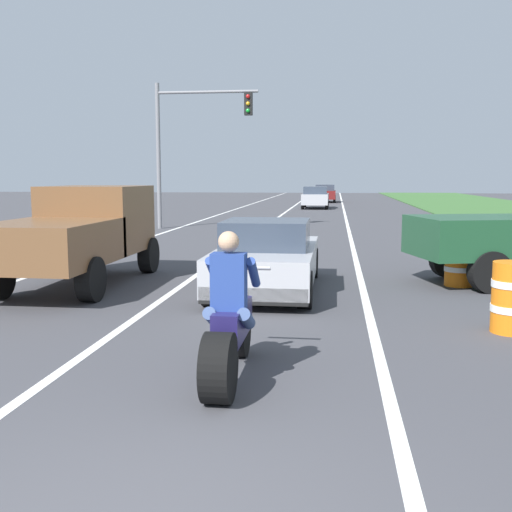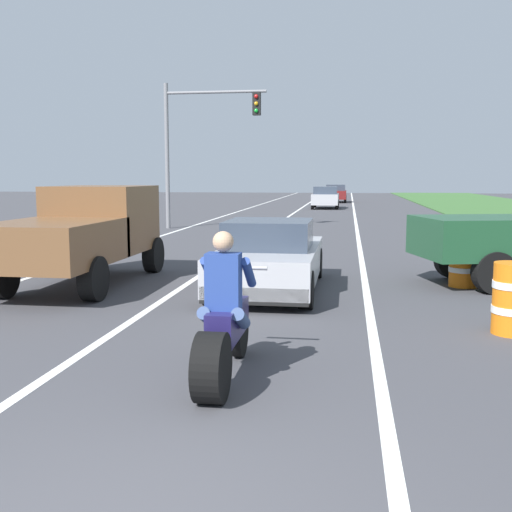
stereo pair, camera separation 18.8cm
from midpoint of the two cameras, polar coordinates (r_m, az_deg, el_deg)
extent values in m
cube|color=white|center=(24.18, -7.62, 2.20)|extent=(0.14, 120.00, 0.01)
cube|color=white|center=(23.23, 9.71, 1.95)|extent=(0.14, 120.00, 0.01)
cube|color=white|center=(23.44, 0.87, 2.10)|extent=(0.14, 120.00, 0.01)
cylinder|color=black|center=(6.01, -3.26, -10.35)|extent=(0.28, 0.69, 0.69)
cylinder|color=black|center=(7.48, -0.81, -7.02)|extent=(0.12, 0.63, 0.63)
cube|color=#1E194C|center=(6.72, -1.83, -6.09)|extent=(0.28, 1.10, 0.36)
cylinder|color=#B2B2B7|center=(7.32, -0.92, -4.40)|extent=(0.08, 0.36, 0.73)
cylinder|color=#A5A5AA|center=(7.23, -0.95, -1.09)|extent=(0.70, 0.05, 0.05)
cube|color=navy|center=(6.40, -2.22, -2.39)|extent=(0.36, 0.24, 0.60)
sphere|color=tan|center=(6.34, -2.24, 1.35)|extent=(0.22, 0.22, 0.22)
cylinder|color=#384C7A|center=(6.55, -3.71, -5.75)|extent=(0.14, 0.47, 0.32)
cylinder|color=navy|center=(6.73, -3.58, -1.49)|extent=(0.10, 0.51, 0.40)
cylinder|color=#384C7A|center=(6.48, -0.58, -5.87)|extent=(0.14, 0.47, 0.32)
cylinder|color=navy|center=(6.65, 0.13, -1.58)|extent=(0.10, 0.51, 0.40)
cube|color=#B7B7BC|center=(11.76, 1.81, -0.65)|extent=(1.80, 4.30, 0.64)
cube|color=#333D4C|center=(11.50, 1.70, 2.07)|extent=(1.56, 1.70, 0.52)
cube|color=black|center=(9.80, 0.38, -3.71)|extent=(1.76, 0.20, 0.28)
cylinder|color=black|center=(13.47, -0.77, -0.51)|extent=(0.24, 0.64, 0.64)
cylinder|color=black|center=(13.31, 6.04, -0.65)|extent=(0.24, 0.64, 0.64)
cylinder|color=black|center=(10.36, -3.65, -2.93)|extent=(0.24, 0.64, 0.64)
cylinder|color=black|center=(10.15, 5.22, -3.17)|extent=(0.24, 0.64, 0.64)
cube|color=brown|center=(13.65, -13.77, 3.43)|extent=(1.90, 2.10, 1.40)
cube|color=#333D4C|center=(13.95, -13.28, 5.11)|extent=(1.67, 0.29, 0.57)
cube|color=brown|center=(11.63, -17.93, 1.14)|extent=(1.90, 2.70, 0.80)
cylinder|color=black|center=(14.80, -15.61, 0.24)|extent=(0.28, 0.80, 0.80)
cylinder|color=black|center=(14.18, -9.18, 0.12)|extent=(0.28, 0.80, 0.80)
cylinder|color=black|center=(11.86, -22.23, -1.77)|extent=(0.28, 0.80, 0.80)
cylinder|color=black|center=(11.07, -14.46, -2.07)|extent=(0.28, 0.80, 0.80)
cube|color=#1E4C2D|center=(13.10, 21.24, 1.66)|extent=(3.10, 2.53, 0.80)
cylinder|color=black|center=(13.81, 18.35, -0.36)|extent=(0.85, 0.48, 0.80)
cylinder|color=black|center=(12.27, 21.74, -1.45)|extent=(0.85, 0.48, 0.80)
cylinder|color=gray|center=(26.12, -8.10, 9.15)|extent=(0.18, 0.18, 6.00)
cylinder|color=gray|center=(25.82, -3.58, 15.02)|extent=(4.20, 0.12, 0.12)
cube|color=black|center=(25.46, 0.28, 14.01)|extent=(0.32, 0.24, 0.90)
sphere|color=red|center=(25.36, 0.24, 14.68)|extent=(0.16, 0.16, 0.16)
sphere|color=orange|center=(25.32, 0.24, 14.05)|extent=(0.16, 0.16, 0.16)
sphere|color=green|center=(25.29, 0.24, 13.42)|extent=(0.16, 0.16, 0.16)
cylinder|color=orange|center=(12.83, 19.23, -0.51)|extent=(0.56, 0.56, 1.00)
cylinder|color=white|center=(12.81, 19.27, 0.37)|extent=(0.58, 0.58, 0.10)
cylinder|color=white|center=(12.85, 19.20, -1.18)|extent=(0.58, 0.58, 0.10)
cube|color=#B2B2B7|center=(42.37, 6.63, 5.31)|extent=(1.76, 4.00, 0.70)
cube|color=#333D4C|center=(42.15, 6.63, 6.11)|extent=(1.56, 2.00, 0.50)
cylinder|color=black|center=(43.81, 5.64, 4.93)|extent=(0.20, 0.60, 0.60)
cylinder|color=black|center=(43.76, 7.74, 4.90)|extent=(0.20, 0.60, 0.60)
cylinder|color=black|center=(41.02, 5.43, 4.77)|extent=(0.20, 0.60, 0.60)
cylinder|color=black|center=(40.96, 7.68, 4.73)|extent=(0.20, 0.60, 0.60)
cube|color=maroon|center=(52.72, 7.56, 5.70)|extent=(1.76, 4.00, 0.70)
cube|color=#333D4C|center=(52.50, 7.57, 6.35)|extent=(1.56, 2.00, 0.50)
cylinder|color=black|center=(54.15, 6.73, 5.39)|extent=(0.20, 0.60, 0.60)
cylinder|color=black|center=(54.12, 8.43, 5.36)|extent=(0.20, 0.60, 0.60)
cylinder|color=black|center=(51.35, 6.63, 5.28)|extent=(0.20, 0.60, 0.60)
cylinder|color=black|center=(51.32, 8.42, 5.25)|extent=(0.20, 0.60, 0.60)
camera|label=1|loc=(0.09, -89.41, 0.08)|focal=42.85mm
camera|label=2|loc=(0.09, 90.59, -0.08)|focal=42.85mm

